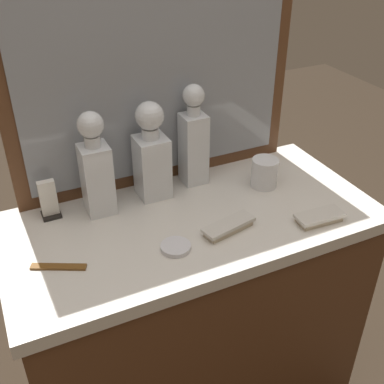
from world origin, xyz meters
TOP-DOWN VIEW (x-y plane):
  - dresser at (0.00, 0.00)m, footprint 1.03×0.50m
  - dresser_mirror at (0.00, 0.23)m, footprint 0.85×0.03m
  - crystal_decanter_front at (-0.05, 0.15)m, footprint 0.09×0.09m
  - crystal_decanter_far_left at (-0.22, 0.14)m, footprint 0.08×0.08m
  - crystal_decanter_rear at (0.09, 0.17)m, footprint 0.07×0.07m
  - crystal_tumbler_right at (0.27, 0.06)m, footprint 0.08×0.08m
  - silver_brush_center at (0.06, -0.10)m, footprint 0.16×0.08m
  - silver_brush_left at (0.30, -0.17)m, footprint 0.14×0.06m
  - porcelain_dish at (-0.10, -0.11)m, footprint 0.08×0.08m
  - tortoiseshell_comb at (-0.38, -0.05)m, footprint 0.13×0.08m
  - napkin_holder at (-0.35, 0.17)m, footprint 0.05×0.05m

SIDE VIEW (x-z plane):
  - dresser at x=0.00m, z-range 0.00..0.83m
  - tortoiseshell_comb at x=-0.38m, z-range 0.83..0.83m
  - porcelain_dish at x=-0.10m, z-range 0.83..0.84m
  - silver_brush_center at x=0.06m, z-range 0.83..0.85m
  - silver_brush_left at x=0.30m, z-range 0.83..0.85m
  - crystal_tumbler_right at x=0.27m, z-range 0.82..0.91m
  - napkin_holder at x=-0.35m, z-range 0.82..0.93m
  - crystal_decanter_front at x=-0.05m, z-range 0.80..1.09m
  - crystal_decanter_far_left at x=-0.22m, z-range 0.80..1.09m
  - crystal_decanter_rear at x=0.09m, z-range 0.79..1.10m
  - dresser_mirror at x=0.00m, z-range 0.83..1.53m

